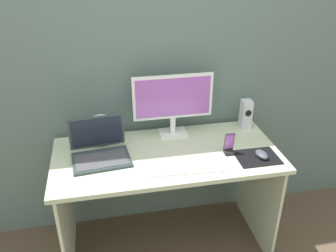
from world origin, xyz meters
TOP-DOWN VIEW (x-y plane):
  - ground_plane at (0.00, 0.00)m, footprint 8.00×8.00m
  - wall_back at (0.00, 0.37)m, footprint 6.00×0.04m
  - desk at (0.00, 0.00)m, footprint 1.36×0.63m
  - monitor at (0.09, 0.23)m, footprint 0.51×0.14m
  - speaker_right at (0.59, 0.23)m, footprint 0.07×0.08m
  - laptop at (-0.39, 0.03)m, footprint 0.35×0.30m
  - fishbowl at (-0.38, 0.22)m, footprint 0.19×0.19m
  - keyboard_external at (0.07, -0.18)m, footprint 0.42×0.15m
  - mousepad at (0.52, -0.15)m, footprint 0.25×0.20m
  - mouse at (0.54, -0.16)m, footprint 0.07×0.11m
  - phone_in_dock at (0.37, -0.07)m, footprint 0.06×0.05m

SIDE VIEW (x-z plane):
  - ground_plane at x=0.00m, z-range 0.00..0.00m
  - desk at x=0.00m, z-range 0.22..0.97m
  - mousepad at x=0.52m, z-range 0.75..0.76m
  - keyboard_external at x=0.07m, z-range 0.75..0.76m
  - mouse at x=0.54m, z-range 0.76..0.79m
  - laptop at x=-0.39m, z-range 0.68..0.92m
  - phone_in_dock at x=0.37m, z-range 0.73..0.87m
  - fishbowl at x=-0.38m, z-range 0.75..0.94m
  - speaker_right at x=0.59m, z-range 0.75..0.95m
  - monitor at x=0.09m, z-range 0.78..1.19m
  - wall_back at x=0.00m, z-range 0.00..2.50m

